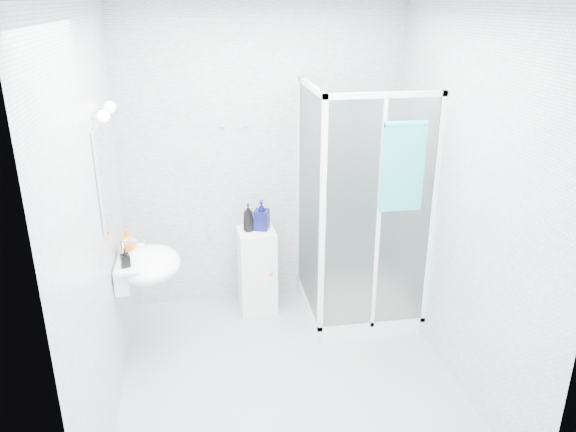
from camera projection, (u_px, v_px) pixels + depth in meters
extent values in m
cube|color=silver|center=(289.00, 214.00, 3.63)|extent=(2.40, 2.60, 2.60)
cube|color=#A0A3A5|center=(289.00, 379.00, 4.10)|extent=(2.40, 2.60, 0.01)
cube|color=white|center=(290.00, 0.00, 3.16)|extent=(2.40, 2.60, 0.01)
cube|color=white|center=(356.00, 305.00, 4.98)|extent=(0.90, 0.90, 0.12)
cube|color=white|center=(312.00, 87.00, 4.22)|extent=(0.04, 0.90, 0.04)
cube|color=white|center=(386.00, 95.00, 3.89)|extent=(0.90, 0.04, 0.04)
cube|color=white|center=(322.00, 229.00, 4.18)|extent=(0.04, 0.04, 2.00)
cube|color=white|center=(309.00, 205.00, 4.56)|extent=(0.02, 0.82, 1.84)
cube|color=white|center=(378.00, 221.00, 4.22)|extent=(0.82, 0.02, 1.84)
cube|color=white|center=(378.00, 221.00, 4.23)|extent=(0.03, 0.04, 1.84)
cylinder|color=silver|center=(350.00, 153.00, 4.87)|extent=(0.02, 0.02, 1.00)
cylinder|color=silver|center=(354.00, 99.00, 4.67)|extent=(0.09, 0.05, 0.09)
cylinder|color=silver|center=(354.00, 185.00, 5.01)|extent=(0.12, 0.04, 0.12)
cylinder|color=silver|center=(424.00, 123.00, 3.97)|extent=(0.03, 0.05, 0.03)
cube|color=white|center=(124.00, 272.00, 4.07)|extent=(0.10, 0.40, 0.18)
ellipsoid|color=white|center=(149.00, 264.00, 4.08)|extent=(0.46, 0.56, 0.20)
cube|color=white|center=(131.00, 259.00, 4.04)|extent=(0.16, 0.50, 0.02)
cylinder|color=silver|center=(122.00, 250.00, 4.01)|extent=(0.04, 0.04, 0.16)
cylinder|color=silver|center=(128.00, 241.00, 3.99)|extent=(0.12, 0.02, 0.02)
cube|color=white|center=(106.00, 173.00, 3.79)|extent=(0.02, 0.60, 0.70)
cylinder|color=silver|center=(97.00, 116.00, 3.49)|extent=(0.05, 0.04, 0.04)
sphere|color=white|center=(103.00, 116.00, 3.50)|extent=(0.08, 0.08, 0.08)
cylinder|color=silver|center=(104.00, 107.00, 3.79)|extent=(0.05, 0.04, 0.04)
sphere|color=white|center=(110.00, 107.00, 3.79)|extent=(0.08, 0.08, 0.08)
cylinder|color=silver|center=(222.00, 126.00, 4.63)|extent=(0.02, 0.04, 0.02)
sphere|color=silver|center=(222.00, 127.00, 4.61)|extent=(0.03, 0.03, 0.03)
cylinder|color=silver|center=(246.00, 125.00, 4.66)|extent=(0.02, 0.04, 0.02)
sphere|color=silver|center=(246.00, 126.00, 4.64)|extent=(0.03, 0.03, 0.03)
cube|color=white|center=(257.00, 270.00, 4.93)|extent=(0.32, 0.32, 0.76)
cube|color=white|center=(259.00, 278.00, 4.79)|extent=(0.28, 0.02, 0.64)
sphere|color=#FF5F24|center=(271.00, 274.00, 4.77)|extent=(0.03, 0.03, 0.03)
cube|color=teal|center=(403.00, 168.00, 4.05)|extent=(0.31, 0.04, 0.65)
cylinder|color=teal|center=(406.00, 124.00, 3.93)|extent=(0.31, 0.05, 0.05)
imported|color=black|center=(248.00, 218.00, 4.73)|extent=(0.10, 0.10, 0.24)
imported|color=#0B0D43|center=(262.00, 215.00, 4.76)|extent=(0.15, 0.15, 0.26)
imported|color=#D06418|center=(127.00, 240.00, 4.12)|extent=(0.15, 0.15, 0.17)
imported|color=black|center=(125.00, 258.00, 3.88)|extent=(0.08, 0.08, 0.13)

